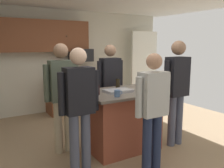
{
  "coord_description": "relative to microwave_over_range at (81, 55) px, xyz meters",
  "views": [
    {
      "loc": [
        -1.87,
        -3.22,
        1.74
      ],
      "look_at": [
        0.21,
        0.27,
        1.05
      ],
      "focal_mm": 38.15,
      "sensor_mm": 36.0,
      "label": 1
    }
  ],
  "objects": [
    {
      "name": "floor",
      "position": [
        -0.6,
        -2.5,
        -1.45
      ],
      "size": [
        7.04,
        7.04,
        0.0
      ],
      "primitive_type": "plane",
      "color": "#937A5B",
      "rests_on": "ground"
    },
    {
      "name": "back_wall",
      "position": [
        -0.6,
        0.3,
        -0.15
      ],
      "size": [
        6.4,
        0.1,
        2.6
      ],
      "primitive_type": "cube",
      "color": "beige",
      "rests_on": "ground"
    },
    {
      "name": "french_door_window_panel",
      "position": [
        2.0,
        -0.1,
        -0.35
      ],
      "size": [
        0.9,
        0.06,
        2.0
      ],
      "primitive_type": "cube",
      "color": "white",
      "rests_on": "ground"
    },
    {
      "name": "cabinet_run_upper",
      "position": [
        -1.0,
        0.1,
        0.48
      ],
      "size": [
        2.4,
        0.38,
        0.75
      ],
      "color": "brown"
    },
    {
      "name": "cabinet_run_lower",
      "position": [
        0.0,
        -0.02,
        -1.0
      ],
      "size": [
        1.8,
        0.63,
        0.9
      ],
      "color": "brown",
      "rests_on": "ground"
    },
    {
      "name": "microwave_over_range",
      "position": [
        0.0,
        0.0,
        0.0
      ],
      "size": [
        0.56,
        0.4,
        0.32
      ],
      "primitive_type": "cube",
      "color": "black"
    },
    {
      "name": "kitchen_island",
      "position": [
        -0.39,
        -2.53,
        -0.96
      ],
      "size": [
        1.26,
        0.94,
        0.97
      ],
      "color": "brown",
      "rests_on": "ground"
    },
    {
      "name": "person_host_foreground",
      "position": [
        0.48,
        -2.9,
        -0.41
      ],
      "size": [
        0.57,
        0.24,
        1.79
      ],
      "rotation": [
        0.0,
        0.0,
        2.74
      ],
      "color": "#4C5166",
      "rests_on": "ground"
    },
    {
      "name": "person_elder_center",
      "position": [
        -1.27,
        -2.17,
        -0.43
      ],
      "size": [
        0.57,
        0.23,
        1.75
      ],
      "rotation": [
        0.0,
        0.0,
        -0.39
      ],
      "color": "tan",
      "rests_on": "ground"
    },
    {
      "name": "person_guest_right",
      "position": [
        -1.28,
        -2.87,
        -0.47
      ],
      "size": [
        0.57,
        0.22,
        1.69
      ],
      "rotation": [
        0.0,
        0.0,
        0.37
      ],
      "color": "#4C5166",
      "rests_on": "ground"
    },
    {
      "name": "person_guest_by_door",
      "position": [
        -0.42,
        -3.34,
        -0.52
      ],
      "size": [
        0.57,
        0.22,
        1.62
      ],
      "rotation": [
        0.0,
        0.0,
        1.54
      ],
      "color": "#232D4C",
      "rests_on": "ground"
    },
    {
      "name": "person_guest_left",
      "position": [
        -0.13,
        -1.74,
        -0.45
      ],
      "size": [
        0.57,
        0.23,
        1.72
      ],
      "rotation": [
        0.0,
        0.0,
        -1.88
      ],
      "color": "#232D4C",
      "rests_on": "ground"
    },
    {
      "name": "glass_dark_ale",
      "position": [
        0.07,
        -2.73,
        -0.4
      ],
      "size": [
        0.06,
        0.06,
        0.16
      ],
      "color": "black",
      "rests_on": "kitchen_island"
    },
    {
      "name": "mug_blue_stoneware",
      "position": [
        -0.66,
        -2.83,
        -0.43
      ],
      "size": [
        0.13,
        0.09,
        0.1
      ],
      "color": "#4C6B99",
      "rests_on": "kitchen_island"
    },
    {
      "name": "tumbler_amber",
      "position": [
        -0.29,
        -2.26,
        -0.4
      ],
      "size": [
        0.07,
        0.07,
        0.17
      ],
      "color": "black",
      "rests_on": "kitchen_island"
    },
    {
      "name": "glass_short_whisky",
      "position": [
        -0.84,
        -2.55,
        -0.41
      ],
      "size": [
        0.07,
        0.07,
        0.15
      ],
      "color": "black",
      "rests_on": "kitchen_island"
    },
    {
      "name": "glass_stout_tall",
      "position": [
        -0.78,
        -2.33,
        -0.4
      ],
      "size": [
        0.07,
        0.07,
        0.15
      ],
      "color": "black",
      "rests_on": "kitchen_island"
    },
    {
      "name": "mug_ceramic_white",
      "position": [
        0.03,
        -2.54,
        -0.43
      ],
      "size": [
        0.13,
        0.08,
        0.1
      ],
      "color": "#4C6B99",
      "rests_on": "kitchen_island"
    },
    {
      "name": "glass_pilsner",
      "position": [
        -0.13,
        -2.63,
        -0.42
      ],
      "size": [
        0.07,
        0.07,
        0.12
      ],
      "color": "black",
      "rests_on": "kitchen_island"
    },
    {
      "name": "serving_tray",
      "position": [
        -0.46,
        -2.54,
        -0.46
      ],
      "size": [
        0.44,
        0.3,
        0.04
      ],
      "color": "#B7B7BC",
      "rests_on": "kitchen_island"
    }
  ]
}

